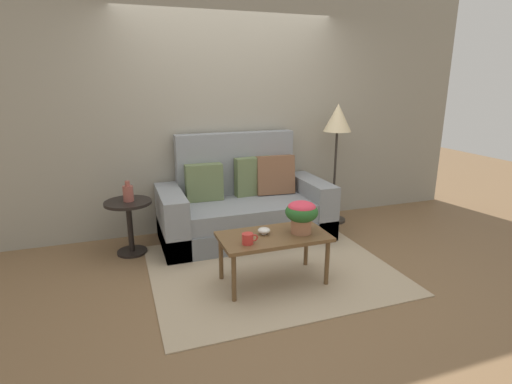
% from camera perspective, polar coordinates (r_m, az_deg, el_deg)
% --- Properties ---
extents(ground_plane, '(14.00, 14.00, 0.00)m').
position_cam_1_polar(ground_plane, '(4.02, 1.59, -10.33)').
color(ground_plane, brown).
extents(wall_back, '(6.40, 0.12, 2.88)m').
position_cam_1_polar(wall_back, '(4.85, -3.88, 11.85)').
color(wall_back, gray).
rests_on(wall_back, ground).
extents(area_rug, '(2.24, 1.87, 0.01)m').
position_cam_1_polar(area_rug, '(3.94, 2.10, -10.83)').
color(area_rug, tan).
rests_on(area_rug, ground).
extents(couch, '(1.91, 0.90, 1.17)m').
position_cam_1_polar(couch, '(4.62, -1.72, -2.20)').
color(couch, slate).
rests_on(couch, ground).
extents(coffee_table, '(0.95, 0.51, 0.46)m').
position_cam_1_polar(coffee_table, '(3.54, 2.51, -6.86)').
color(coffee_table, brown).
rests_on(coffee_table, ground).
extents(side_table, '(0.48, 0.48, 0.57)m').
position_cam_1_polar(side_table, '(4.34, -17.58, -3.48)').
color(side_table, black).
rests_on(side_table, ground).
extents(floor_lamp, '(0.34, 0.34, 1.49)m').
position_cam_1_polar(floor_lamp, '(5.03, 11.49, 9.00)').
color(floor_lamp, '#2D2823').
rests_on(floor_lamp, ground).
extents(potted_plant, '(0.29, 0.29, 0.29)m').
position_cam_1_polar(potted_plant, '(3.53, 6.51, -3.01)').
color(potted_plant, '#A36B4C').
rests_on(potted_plant, coffee_table).
extents(coffee_mug, '(0.14, 0.10, 0.09)m').
position_cam_1_polar(coffee_mug, '(3.32, -1.15, -6.65)').
color(coffee_mug, red).
rests_on(coffee_mug, coffee_table).
extents(snack_bowl, '(0.11, 0.11, 0.06)m').
position_cam_1_polar(snack_bowl, '(3.53, 1.14, -5.50)').
color(snack_bowl, silver).
rests_on(snack_bowl, coffee_table).
extents(table_vase, '(0.10, 0.10, 0.21)m').
position_cam_1_polar(table_vase, '(4.26, -17.72, -0.13)').
color(table_vase, '#934C42').
rests_on(table_vase, side_table).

